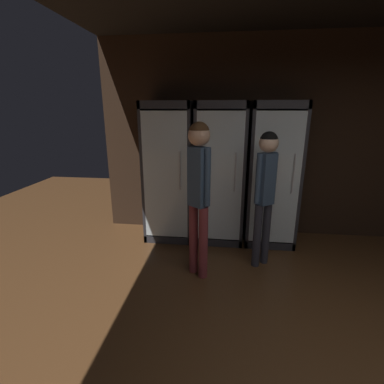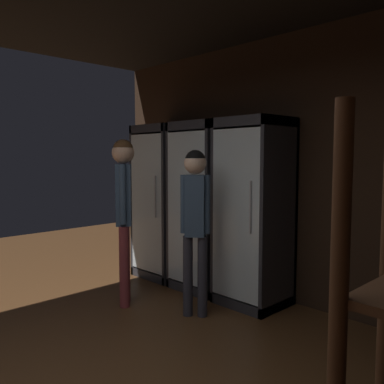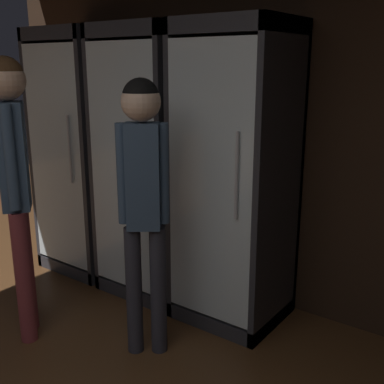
# 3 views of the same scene
# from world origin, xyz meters

# --- Properties ---
(wall_back) EXTENTS (6.00, 0.06, 2.80)m
(wall_back) POSITION_xyz_m (0.00, 3.03, 1.40)
(wall_back) COLOR black
(wall_back) RESTS_ON ground
(cooler_far_left) EXTENTS (0.67, 0.62, 1.93)m
(cooler_far_left) POSITION_xyz_m (-1.96, 2.72, 0.94)
(cooler_far_left) COLOR #2B2B30
(cooler_far_left) RESTS_ON ground
(cooler_left) EXTENTS (0.67, 0.62, 1.93)m
(cooler_left) POSITION_xyz_m (-1.25, 2.72, 0.95)
(cooler_left) COLOR #2B2B30
(cooler_left) RESTS_ON ground
(cooler_center) EXTENTS (0.67, 0.62, 1.93)m
(cooler_center) POSITION_xyz_m (-0.54, 2.72, 0.95)
(cooler_center) COLOR #2B2B30
(cooler_center) RESTS_ON ground
(shopper_near) EXTENTS (0.25, 0.24, 1.71)m
(shopper_near) POSITION_xyz_m (-1.45, 1.70, 1.10)
(shopper_near) COLOR brown
(shopper_near) RESTS_ON ground
(shopper_far) EXTENTS (0.24, 0.22, 1.60)m
(shopper_far) POSITION_xyz_m (-0.72, 2.01, 1.02)
(shopper_far) COLOR #2D2D38
(shopper_far) RESTS_ON ground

